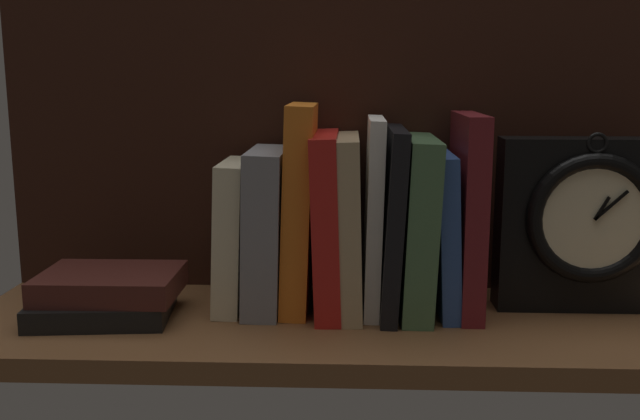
% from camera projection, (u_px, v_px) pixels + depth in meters
% --- Properties ---
extents(ground_plane, '(0.88, 0.27, 0.03)m').
position_uv_depth(ground_plane, '(351.00, 328.00, 0.84)').
color(ground_plane, brown).
extents(back_panel, '(0.88, 0.01, 0.39)m').
position_uv_depth(back_panel, '(352.00, 141.00, 0.93)').
color(back_panel, black).
rests_on(back_panel, ground_plane).
extents(book_cream_twain, '(0.04, 0.12, 0.18)m').
position_uv_depth(book_cream_twain, '(236.00, 235.00, 0.86)').
color(book_cream_twain, beige).
rests_on(book_cream_twain, ground_plane).
extents(book_gray_chess, '(0.05, 0.14, 0.19)m').
position_uv_depth(book_gray_chess, '(268.00, 229.00, 0.86)').
color(book_gray_chess, gray).
rests_on(book_gray_chess, ground_plane).
extents(book_orange_pandolfini, '(0.04, 0.13, 0.24)m').
position_uv_depth(book_orange_pandolfini, '(301.00, 208.00, 0.85)').
color(book_orange_pandolfini, orange).
rests_on(book_orange_pandolfini, ground_plane).
extents(book_red_requiem, '(0.04, 0.16, 0.21)m').
position_uv_depth(book_red_requiem, '(329.00, 222.00, 0.85)').
color(book_red_requiem, red).
rests_on(book_red_requiem, ground_plane).
extents(book_tan_shortstories, '(0.03, 0.16, 0.21)m').
position_uv_depth(book_tan_shortstories, '(355.00, 223.00, 0.85)').
color(book_tan_shortstories, tan).
rests_on(book_tan_shortstories, ground_plane).
extents(book_white_catcher, '(0.02, 0.13, 0.23)m').
position_uv_depth(book_white_catcher, '(375.00, 215.00, 0.85)').
color(book_white_catcher, silver).
rests_on(book_white_catcher, ground_plane).
extents(book_black_skeptic, '(0.03, 0.17, 0.22)m').
position_uv_depth(book_black_skeptic, '(393.00, 220.00, 0.85)').
color(book_black_skeptic, black).
rests_on(book_black_skeptic, ground_plane).
extents(book_green_romantic, '(0.04, 0.16, 0.21)m').
position_uv_depth(book_green_romantic, '(419.00, 224.00, 0.85)').
color(book_green_romantic, '#476B44').
rests_on(book_green_romantic, ground_plane).
extents(book_blue_modern, '(0.03, 0.14, 0.19)m').
position_uv_depth(book_blue_modern, '(445.00, 232.00, 0.85)').
color(book_blue_modern, '#2D4C8E').
rests_on(book_blue_modern, ground_plane).
extents(book_maroon_dawkins, '(0.03, 0.15, 0.23)m').
position_uv_depth(book_maroon_dawkins, '(469.00, 213.00, 0.85)').
color(book_maroon_dawkins, maroon).
rests_on(book_maroon_dawkins, ground_plane).
extents(framed_clock, '(0.20, 0.06, 0.21)m').
position_uv_depth(framed_clock, '(589.00, 223.00, 0.85)').
color(framed_clock, black).
rests_on(framed_clock, ground_plane).
extents(book_stack_side, '(0.17, 0.13, 0.05)m').
position_uv_depth(book_stack_side, '(109.00, 295.00, 0.83)').
color(book_stack_side, black).
rests_on(book_stack_side, ground_plane).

